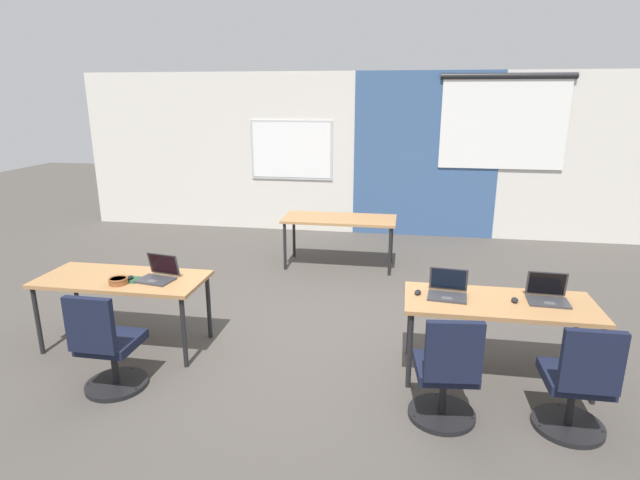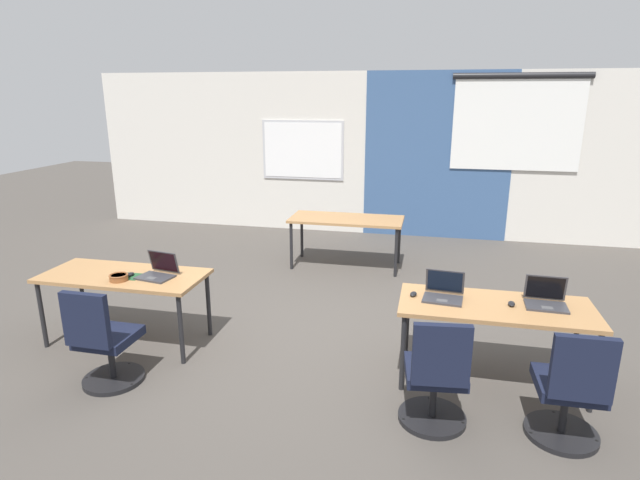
% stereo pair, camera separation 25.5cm
% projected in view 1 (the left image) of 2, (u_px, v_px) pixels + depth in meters
% --- Properties ---
extents(ground_plane, '(24.00, 24.00, 0.00)m').
position_uv_depth(ground_plane, '(312.00, 332.00, 5.41)').
color(ground_plane, '#47423D').
extents(back_wall_assembly, '(10.00, 0.27, 2.80)m').
position_uv_depth(back_wall_assembly, '(357.00, 154.00, 8.99)').
color(back_wall_assembly, silver).
rests_on(back_wall_assembly, ground).
extents(desk_near_left, '(1.60, 0.70, 0.72)m').
position_uv_depth(desk_near_left, '(123.00, 283.00, 4.94)').
color(desk_near_left, '#A37547').
rests_on(desk_near_left, ground).
extents(desk_near_right, '(1.60, 0.70, 0.72)m').
position_uv_depth(desk_near_right, '(499.00, 308.00, 4.37)').
color(desk_near_right, '#A37547').
rests_on(desk_near_right, ground).
extents(desk_far_center, '(1.60, 0.70, 0.72)m').
position_uv_depth(desk_far_center, '(340.00, 222.00, 7.31)').
color(desk_far_center, '#A37547').
rests_on(desk_far_center, ground).
extents(laptop_near_right_end, '(0.34, 0.28, 0.24)m').
position_uv_depth(laptop_near_right_end, '(548.00, 295.00, 4.35)').
color(laptop_near_right_end, '#333338').
rests_on(laptop_near_right_end, desk_near_right).
extents(mouse_near_right_end, '(0.07, 0.11, 0.03)m').
position_uv_depth(mouse_near_right_end, '(515.00, 300.00, 4.34)').
color(mouse_near_right_end, black).
rests_on(mouse_near_right_end, desk_near_right).
extents(chair_near_right_end, '(0.52, 0.54, 0.92)m').
position_uv_depth(chair_near_right_end, '(577.00, 389.00, 3.68)').
color(chair_near_right_end, black).
rests_on(chair_near_right_end, ground).
extents(laptop_near_left_inner, '(0.37, 0.34, 0.23)m').
position_uv_depth(laptop_near_left_inner, '(158.00, 274.00, 4.86)').
color(laptop_near_left_inner, '#333338').
rests_on(laptop_near_left_inner, desk_near_left).
extents(mousepad_near_left_inner, '(0.22, 0.19, 0.00)m').
position_uv_depth(mousepad_near_left_inner, '(129.00, 280.00, 4.86)').
color(mousepad_near_left_inner, '#23512D').
rests_on(mousepad_near_left_inner, desk_near_left).
extents(mouse_near_left_inner, '(0.08, 0.11, 0.03)m').
position_uv_depth(mouse_near_left_inner, '(129.00, 278.00, 4.85)').
color(mouse_near_left_inner, black).
rests_on(mouse_near_left_inner, mousepad_near_left_inner).
extents(chair_near_left_inner, '(0.52, 0.54, 0.92)m').
position_uv_depth(chair_near_left_inner, '(108.00, 351.00, 4.23)').
color(chair_near_left_inner, black).
rests_on(chair_near_left_inner, ground).
extents(laptop_near_right_inner, '(0.36, 0.31, 0.23)m').
position_uv_depth(laptop_near_right_inner, '(448.00, 291.00, 4.46)').
color(laptop_near_right_inner, '#333338').
rests_on(laptop_near_right_inner, desk_near_right).
extents(mouse_near_right_inner, '(0.07, 0.11, 0.03)m').
position_uv_depth(mouse_near_right_inner, '(418.00, 292.00, 4.51)').
color(mouse_near_right_inner, black).
rests_on(mouse_near_right_inner, desk_near_right).
extents(chair_near_right_inner, '(0.52, 0.56, 0.92)m').
position_uv_depth(chair_near_right_inner, '(446.00, 378.00, 3.82)').
color(chair_near_right_inner, black).
rests_on(chair_near_right_inner, ground).
extents(snack_bowl, '(0.18, 0.18, 0.06)m').
position_uv_depth(snack_bowl, '(118.00, 280.00, 4.74)').
color(snack_bowl, brown).
rests_on(snack_bowl, desk_near_left).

